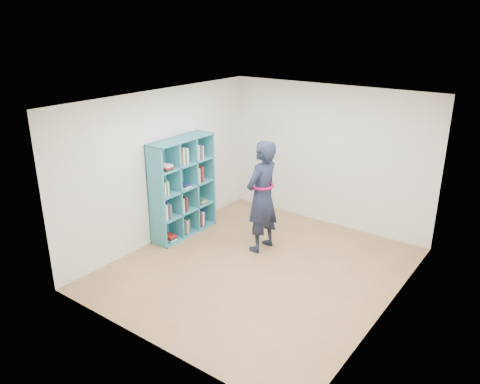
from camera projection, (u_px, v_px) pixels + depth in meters
The scene contains 9 objects.
floor at pixel (258, 268), 7.32m from camera, with size 4.50×4.50×0.00m, color olive.
ceiling at pixel (261, 101), 6.41m from camera, with size 4.50×4.50×0.00m, color white.
wall_left at pixel (162, 166), 7.97m from camera, with size 0.02×4.50×2.60m, color silver.
wall_right at pixel (394, 223), 5.76m from camera, with size 0.02×4.50×2.60m, color silver.
wall_back at pixel (328, 156), 8.57m from camera, with size 4.00×0.02×2.60m, color silver.
wall_front at pixel (146, 247), 5.16m from camera, with size 4.00×0.02×2.60m, color silver.
bookshelf at pixel (181, 189), 8.23m from camera, with size 0.39×1.32×1.77m.
person at pixel (262, 196), 7.62m from camera, with size 0.49×0.71×1.88m.
smartphone at pixel (258, 186), 7.74m from camera, with size 0.02×0.11×0.14m.
Camera 1 is at (3.58, -5.37, 3.67)m, focal length 35.00 mm.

